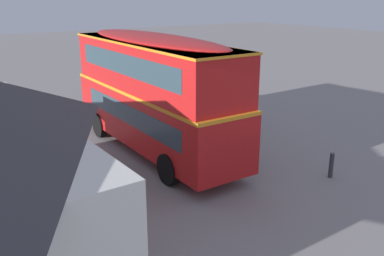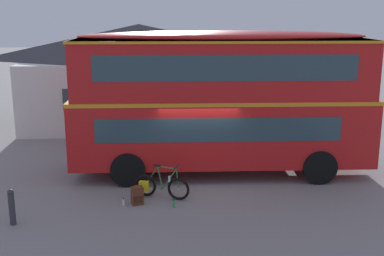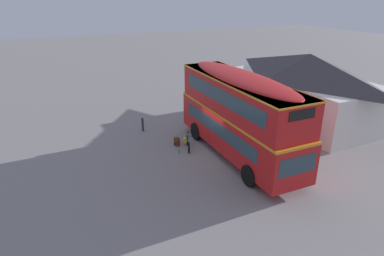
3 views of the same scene
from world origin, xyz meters
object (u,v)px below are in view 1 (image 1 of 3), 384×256
Objects in this scene: backpack_on_ground at (246,150)px; water_bottle_clear_plastic at (254,158)px; double_decker_bus at (154,89)px; touring_bicycle at (228,146)px; kerb_bollard at (331,164)px; water_bottle_green_metal at (235,146)px.

backpack_on_ground reaches higher than water_bottle_clear_plastic.
double_decker_bus reaches higher than backpack_on_ground.
touring_bicycle is (-2.06, -2.21, -2.27)m from double_decker_bus.
kerb_bollard reaches higher than water_bottle_clear_plastic.
backpack_on_ground is at bearing 163.98° from water_bottle_green_metal.
double_decker_bus reaches higher than water_bottle_clear_plastic.
touring_bicycle is 1.18m from water_bottle_clear_plastic.
water_bottle_clear_plastic is (-0.40, -0.05, -0.20)m from backpack_on_ground.
backpack_on_ground reaches higher than water_bottle_green_metal.
kerb_bollard is at bearing -146.51° from double_decker_bus.
double_decker_bus reaches higher than touring_bicycle.
kerb_bollard is (-2.75, -1.15, 0.40)m from water_bottle_clear_plastic.
double_decker_bus reaches higher than water_bottle_green_metal.
double_decker_bus is at bearing 41.38° from water_bottle_clear_plastic.
backpack_on_ground is at bearing 7.83° from water_bottle_clear_plastic.
touring_bicycle is 2.88× the size of backpack_on_ground.
touring_bicycle is 6.59× the size of water_bottle_green_metal.
kerb_bollard is at bearing -156.44° from touring_bicycle.
kerb_bollard is at bearing -157.41° from water_bottle_clear_plastic.
water_bottle_green_metal is at bearing -9.65° from water_bottle_clear_plastic.
backpack_on_ground is 3.38m from kerb_bollard.
water_bottle_green_metal is (1.43, -0.24, 0.02)m from water_bottle_clear_plastic.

